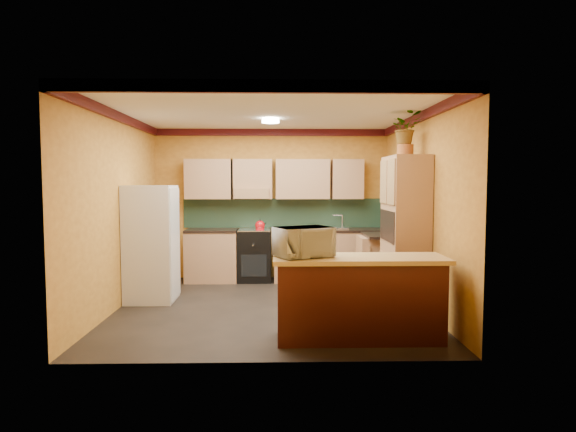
# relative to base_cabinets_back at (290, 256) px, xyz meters

# --- Properties ---
(room_shell) EXTENTS (4.24, 4.24, 2.72)m
(room_shell) POSITION_rel_base_cabinets_back_xyz_m (-0.30, -1.52, 1.65)
(room_shell) COLOR black
(room_shell) RESTS_ON ground
(base_cabinets_back) EXTENTS (3.65, 0.60, 0.88)m
(base_cabinets_back) POSITION_rel_base_cabinets_back_xyz_m (0.00, 0.00, 0.00)
(base_cabinets_back) COLOR #A47456
(base_cabinets_back) RESTS_ON ground
(countertop_back) EXTENTS (3.65, 0.62, 0.04)m
(countertop_back) POSITION_rel_base_cabinets_back_xyz_m (0.00, -0.00, 0.46)
(countertop_back) COLOR black
(countertop_back) RESTS_ON base_cabinets_back
(stove) EXTENTS (0.58, 0.58, 0.91)m
(stove) POSITION_rel_base_cabinets_back_xyz_m (-0.63, -0.00, 0.02)
(stove) COLOR black
(stove) RESTS_ON ground
(kettle) EXTENTS (0.22, 0.22, 0.18)m
(kettle) POSITION_rel_base_cabinets_back_xyz_m (-0.53, -0.05, 0.56)
(kettle) COLOR #B90C12
(kettle) RESTS_ON stove
(sink) EXTENTS (0.48, 0.40, 0.03)m
(sink) POSITION_rel_base_cabinets_back_xyz_m (0.77, 0.00, 0.50)
(sink) COLOR silver
(sink) RESTS_ON countertop_back
(base_cabinets_right) EXTENTS (0.60, 0.80, 0.88)m
(base_cabinets_right) POSITION_rel_base_cabinets_back_xyz_m (1.48, -0.88, 0.00)
(base_cabinets_right) COLOR #A47456
(base_cabinets_right) RESTS_ON ground
(countertop_right) EXTENTS (0.62, 0.80, 0.04)m
(countertop_right) POSITION_rel_base_cabinets_back_xyz_m (1.48, -0.88, 0.46)
(countertop_right) COLOR black
(countertop_right) RESTS_ON base_cabinets_right
(fridge) EXTENTS (0.68, 0.66, 1.70)m
(fridge) POSITION_rel_base_cabinets_back_xyz_m (-2.07, -1.42, 0.41)
(fridge) COLOR silver
(fridge) RESTS_ON ground
(pantry) EXTENTS (0.48, 0.90, 2.10)m
(pantry) POSITION_rel_base_cabinets_back_xyz_m (1.53, -1.93, 0.61)
(pantry) COLOR #A47456
(pantry) RESTS_ON ground
(fern_pot) EXTENTS (0.22, 0.22, 0.16)m
(fern_pot) POSITION_rel_base_cabinets_back_xyz_m (1.53, -1.88, 1.74)
(fern_pot) COLOR #9D5526
(fern_pot) RESTS_ON pantry
(fern) EXTENTS (0.44, 0.40, 0.45)m
(fern) POSITION_rel_base_cabinets_back_xyz_m (1.53, -1.88, 2.04)
(fern) COLOR #A47456
(fern) RESTS_ON fern_pot
(breakfast_bar) EXTENTS (1.80, 0.55, 0.88)m
(breakfast_bar) POSITION_rel_base_cabinets_back_xyz_m (0.68, -3.24, 0.00)
(breakfast_bar) COLOR #451D10
(breakfast_bar) RESTS_ON ground
(bar_top) EXTENTS (1.90, 0.65, 0.05)m
(bar_top) POSITION_rel_base_cabinets_back_xyz_m (0.68, -3.24, 0.47)
(bar_top) COLOR tan
(bar_top) RESTS_ON breakfast_bar
(microwave) EXTENTS (0.70, 0.62, 0.33)m
(microwave) POSITION_rel_base_cabinets_back_xyz_m (0.06, -3.24, 0.65)
(microwave) COLOR silver
(microwave) RESTS_ON bar_top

